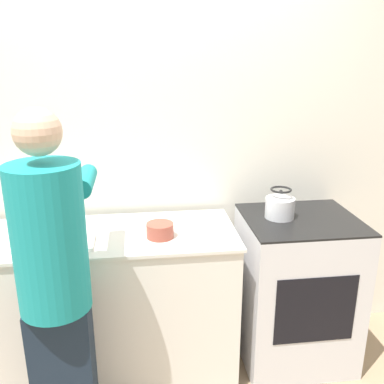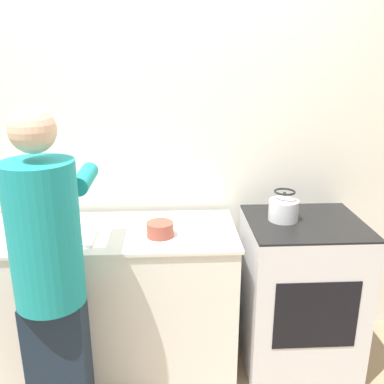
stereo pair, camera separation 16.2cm
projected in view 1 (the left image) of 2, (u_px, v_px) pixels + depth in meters
The scene contains 8 objects.
wall_back at pixel (146, 148), 2.62m from camera, with size 8.00×0.05×2.60m.
counter at pixel (88, 306), 2.48m from camera, with size 1.70×0.60×0.91m.
oven at pixel (296, 288), 2.64m from camera, with size 0.66×0.60×0.93m.
person at pixel (55, 281), 1.87m from camera, with size 0.35×0.59×1.66m.
cutting_board at pixel (60, 243), 2.22m from camera, with size 0.35×0.21×0.02m.
knife at pixel (62, 241), 2.22m from camera, with size 0.24×0.14×0.01m.
kettle at pixel (280, 205), 2.49m from camera, with size 0.17×0.17×0.18m.
bowl_mixing at pixel (160, 230), 2.30m from camera, with size 0.15×0.15×0.08m.
Camera 1 is at (-0.05, -1.93, 1.86)m, focal length 40.00 mm.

